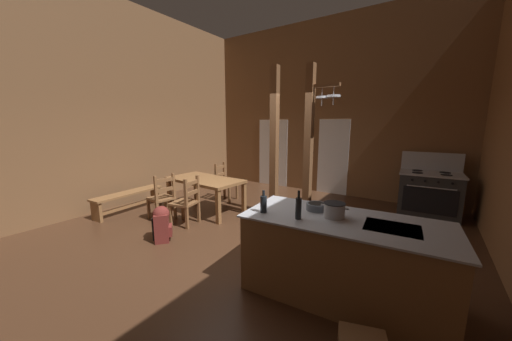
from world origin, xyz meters
TOP-DOWN VIEW (x-y plane):
  - ground_plane at (0.00, 0.00)m, footprint 7.72×8.14m
  - wall_back at (0.00, 3.74)m, footprint 7.72×0.14m
  - wall_left at (-3.53, 0.00)m, footprint 0.14×8.14m
  - glazed_door_back_left at (-1.56, 3.67)m, footprint 1.00×0.01m
  - glazed_panel_back_right at (0.35, 3.67)m, footprint 0.84×0.01m
  - kitchen_island at (1.84, -0.68)m, footprint 2.23×1.12m
  - stove_range at (2.62, 3.00)m, footprint 1.18×0.87m
  - support_post_with_pot_rack at (0.63, 1.28)m, footprint 0.64×0.25m
  - support_post_center at (-0.04, 1.07)m, footprint 0.14×0.14m
  - dining_table at (-1.53, 0.62)m, footprint 1.75×1.00m
  - ladderback_chair_near_window at (-1.89, -0.24)m, footprint 0.51×0.51m
  - ladderback_chair_by_post at (-1.25, -0.17)m, footprint 0.52×0.52m
  - ladderback_chair_at_table_end at (-1.73, 1.52)m, footprint 0.49×0.49m
  - bench_along_left_wall at (-2.94, -0.35)m, footprint 0.46×1.58m
  - backpack at (-1.06, -0.89)m, footprint 0.39×0.39m
  - stockpot_on_counter at (1.73, -0.68)m, footprint 0.31×0.23m
  - mixing_bowl_on_counter at (1.48, -0.56)m, footprint 0.24×0.24m
  - bottle_tall_on_counter at (0.99, -0.97)m, footprint 0.08×0.08m
  - bottle_short_on_counter at (1.42, -0.95)m, footprint 0.07×0.07m

SIDE VIEW (x-z plane):
  - ground_plane at x=0.00m, z-range -0.10..0.00m
  - bench_along_left_wall at x=-2.94m, z-range 0.09..0.53m
  - backpack at x=-1.06m, z-range 0.02..0.61m
  - ladderback_chair_near_window at x=-1.89m, z-range -0.02..0.93m
  - ladderback_chair_by_post at x=-1.25m, z-range -0.02..0.93m
  - ladderback_chair_at_table_end at x=-1.73m, z-range -0.02..0.93m
  - kitchen_island at x=1.84m, z-range 0.00..0.92m
  - stove_range at x=2.62m, z-range -0.18..1.14m
  - dining_table at x=-1.53m, z-range 0.28..1.02m
  - mixing_bowl_on_counter at x=1.48m, z-range 0.92..1.00m
  - stockpot_on_counter at x=1.73m, z-range 0.92..1.08m
  - bottle_tall_on_counter at x=0.99m, z-range 0.89..1.15m
  - glazed_door_back_left at x=-1.56m, z-range 0.00..2.05m
  - glazed_panel_back_right at x=0.35m, z-range 0.00..2.05m
  - bottle_short_on_counter at x=1.42m, z-range 0.88..1.20m
  - support_post_center at x=-0.04m, z-range 0.00..3.03m
  - support_post_with_pot_rack at x=0.63m, z-range 0.11..3.13m
  - wall_back at x=0.00m, z-range 0.00..4.68m
  - wall_left at x=-3.53m, z-range 0.00..4.68m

